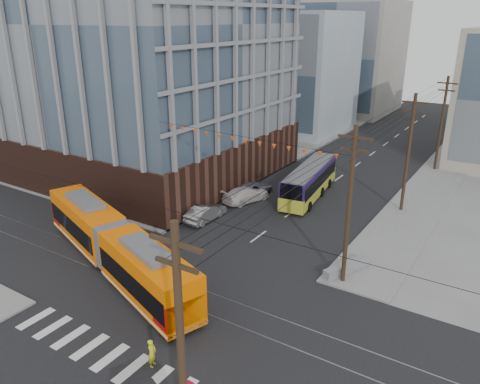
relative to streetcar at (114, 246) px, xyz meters
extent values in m
plane|color=slate|center=(5.89, -3.83, -1.88)|extent=(160.00, 160.00, 0.00)
cube|color=#381E16|center=(-16.11, 19.17, 12.42)|extent=(30.00, 25.00, 28.60)
cube|color=#8C99A5|center=(-11.11, 48.17, 7.12)|extent=(18.00, 16.00, 18.00)
cube|color=gray|center=(-8.11, 68.17, 8.12)|extent=(16.00, 18.00, 20.00)
cylinder|color=black|center=(14.39, -9.83, 3.62)|extent=(0.30, 0.30, 11.00)
cylinder|color=black|center=(14.39, 52.17, 3.62)|extent=(0.30, 0.30, 11.00)
imported|color=#979799|center=(0.18, 10.50, -1.14)|extent=(1.61, 4.51, 1.48)
imported|color=silver|center=(0.80, 16.38, -1.14)|extent=(3.57, 5.47, 1.47)
imported|color=slate|center=(0.48, 18.06, -1.19)|extent=(3.07, 5.29, 1.39)
imported|color=yellow|center=(9.04, -6.04, -1.09)|extent=(0.54, 0.67, 1.59)
cube|color=gray|center=(14.19, 8.41, -1.47)|extent=(2.43, 4.14, 0.82)
camera|label=1|loc=(23.54, -20.20, 15.23)|focal=35.00mm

